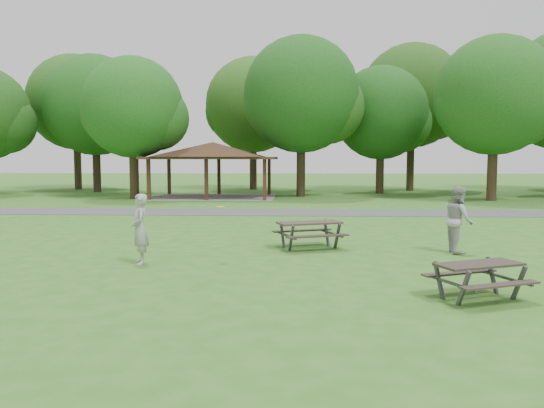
# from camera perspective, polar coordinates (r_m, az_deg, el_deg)

# --- Properties ---
(ground) EXTENTS (160.00, 160.00, 0.00)m
(ground) POSITION_cam_1_polar(r_m,az_deg,el_deg) (12.40, -5.56, -7.60)
(ground) COLOR #31661D
(ground) RESTS_ON ground
(asphalt_path) EXTENTS (120.00, 3.20, 0.02)m
(asphalt_path) POSITION_cam_1_polar(r_m,az_deg,el_deg) (26.17, -1.13, -0.90)
(asphalt_path) COLOR #444547
(asphalt_path) RESTS_ON ground
(pavilion) EXTENTS (8.60, 7.01, 3.76)m
(pavilion) POSITION_cam_1_polar(r_m,az_deg,el_deg) (36.43, -6.38, 5.54)
(pavilion) COLOR #332012
(pavilion) RESTS_ON ground
(tree_row_c) EXTENTS (8.19, 7.80, 10.67)m
(tree_row_c) POSITION_cam_1_polar(r_m,az_deg,el_deg) (44.06, -18.36, 9.75)
(tree_row_c) COLOR black
(tree_row_c) RESTS_ON ground
(tree_row_d) EXTENTS (6.93, 6.60, 9.27)m
(tree_row_d) POSITION_cam_1_polar(r_m,az_deg,el_deg) (36.25, -14.61, 9.70)
(tree_row_d) COLOR black
(tree_row_d) RESTS_ON ground
(tree_row_e) EXTENTS (8.40, 8.00, 11.02)m
(tree_row_e) POSITION_cam_1_polar(r_m,az_deg,el_deg) (37.22, 3.32, 11.29)
(tree_row_e) COLOR black
(tree_row_e) RESTS_ON ground
(tree_row_f) EXTENTS (7.35, 7.00, 9.55)m
(tree_row_f) POSITION_cam_1_polar(r_m,az_deg,el_deg) (41.11, 11.75, 9.28)
(tree_row_f) COLOR #2F2115
(tree_row_f) RESTS_ON ground
(tree_row_g) EXTENTS (7.77, 7.40, 10.25)m
(tree_row_g) POSITION_cam_1_polar(r_m,az_deg,el_deg) (36.34, 22.96, 10.34)
(tree_row_g) COLOR #312115
(tree_row_g) RESTS_ON ground
(tree_deep_a) EXTENTS (8.40, 8.00, 11.38)m
(tree_deep_a) POSITION_cam_1_polar(r_m,az_deg,el_deg) (48.46, -20.23, 9.94)
(tree_deep_a) COLOR #322316
(tree_deep_a) RESTS_ON ground
(tree_deep_b) EXTENTS (8.40, 8.00, 11.13)m
(tree_deep_b) POSITION_cam_1_polar(r_m,az_deg,el_deg) (45.34, -1.93, 10.30)
(tree_deep_b) COLOR black
(tree_deep_b) RESTS_ON ground
(tree_deep_c) EXTENTS (8.82, 8.40, 11.90)m
(tree_deep_c) POSITION_cam_1_polar(r_m,az_deg,el_deg) (45.23, 14.93, 10.86)
(tree_deep_c) COLOR #302215
(tree_deep_c) RESTS_ON ground
(picnic_table_middle) EXTENTS (2.30, 2.08, 0.82)m
(picnic_table_middle) POSITION_cam_1_polar(r_m,az_deg,el_deg) (15.85, 4.06, -2.61)
(picnic_table_middle) COLOR #322924
(picnic_table_middle) RESTS_ON ground
(picnic_table_far) EXTENTS (2.05, 1.88, 0.72)m
(picnic_table_far) POSITION_cam_1_polar(r_m,az_deg,el_deg) (10.91, 21.37, -6.80)
(picnic_table_far) COLOR #2C241F
(picnic_table_far) RESTS_ON ground
(frisbee_in_flight) EXTENTS (0.26, 0.26, 0.02)m
(frisbee_in_flight) POSITION_cam_1_polar(r_m,az_deg,el_deg) (13.80, -5.57, -0.29)
(frisbee_in_flight) COLOR yellow
(frisbee_in_flight) RESTS_ON ground
(frisbee_thrower) EXTENTS (0.64, 0.76, 1.79)m
(frisbee_thrower) POSITION_cam_1_polar(r_m,az_deg,el_deg) (13.84, -14.02, -2.64)
(frisbee_thrower) COLOR #A1A1A3
(frisbee_thrower) RESTS_ON ground
(frisbee_catcher) EXTENTS (0.74, 0.94, 1.91)m
(frisbee_catcher) POSITION_cam_1_polar(r_m,az_deg,el_deg) (15.93, 19.42, -1.58)
(frisbee_catcher) COLOR #A8A8AB
(frisbee_catcher) RESTS_ON ground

